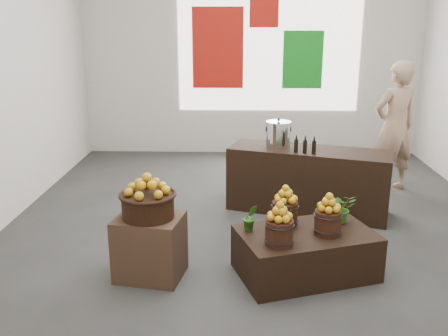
{
  "coord_description": "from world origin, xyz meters",
  "views": [
    {
      "loc": [
        -0.22,
        -5.54,
        2.36
      ],
      "look_at": [
        -0.38,
        -0.4,
        0.84
      ],
      "focal_mm": 40.0,
      "sensor_mm": 36.0,
      "label": 1
    }
  ],
  "objects_px": {
    "crate": "(150,247)",
    "stock_pot_left": "(278,135)",
    "display_table": "(305,253)",
    "counter": "(308,181)",
    "shopper": "(394,127)",
    "wicker_basket": "(148,206)"
  },
  "relations": [
    {
      "from": "stock_pot_left",
      "to": "counter",
      "type": "bearing_deg",
      "value": -17.78
    },
    {
      "from": "wicker_basket",
      "to": "display_table",
      "type": "bearing_deg",
      "value": 3.3
    },
    {
      "from": "counter",
      "to": "stock_pot_left",
      "type": "distance_m",
      "value": 0.7
    },
    {
      "from": "stock_pot_left",
      "to": "display_table",
      "type": "bearing_deg",
      "value": -85.23
    },
    {
      "from": "wicker_basket",
      "to": "display_table",
      "type": "xyz_separation_m",
      "value": [
        1.49,
        0.09,
        -0.5
      ]
    },
    {
      "from": "crate",
      "to": "counter",
      "type": "xyz_separation_m",
      "value": [
        1.72,
        1.77,
        0.11
      ]
    },
    {
      "from": "stock_pot_left",
      "to": "wicker_basket",
      "type": "bearing_deg",
      "value": -125.2
    },
    {
      "from": "display_table",
      "to": "counter",
      "type": "distance_m",
      "value": 1.71
    },
    {
      "from": "display_table",
      "to": "stock_pot_left",
      "type": "relative_size",
      "value": 4.08
    },
    {
      "from": "counter",
      "to": "wicker_basket",
      "type": "bearing_deg",
      "value": -116.51
    },
    {
      "from": "wicker_basket",
      "to": "stock_pot_left",
      "type": "relative_size",
      "value": 1.57
    },
    {
      "from": "crate",
      "to": "stock_pot_left",
      "type": "height_order",
      "value": "stock_pot_left"
    },
    {
      "from": "stock_pot_left",
      "to": "crate",
      "type": "bearing_deg",
      "value": -125.2
    },
    {
      "from": "display_table",
      "to": "shopper",
      "type": "height_order",
      "value": "shopper"
    },
    {
      "from": "counter",
      "to": "shopper",
      "type": "bearing_deg",
      "value": 52.25
    },
    {
      "from": "stock_pot_left",
      "to": "shopper",
      "type": "bearing_deg",
      "value": 24.45
    },
    {
      "from": "display_table",
      "to": "counter",
      "type": "relative_size",
      "value": 0.63
    },
    {
      "from": "crate",
      "to": "shopper",
      "type": "distance_m",
      "value": 4.08
    },
    {
      "from": "display_table",
      "to": "shopper",
      "type": "distance_m",
      "value": 3.09
    },
    {
      "from": "display_table",
      "to": "crate",
      "type": "bearing_deg",
      "value": 164.6
    },
    {
      "from": "stock_pot_left",
      "to": "shopper",
      "type": "distance_m",
      "value": 1.86
    },
    {
      "from": "crate",
      "to": "stock_pot_left",
      "type": "xyz_separation_m",
      "value": [
        1.34,
        1.89,
        0.67
      ]
    }
  ]
}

